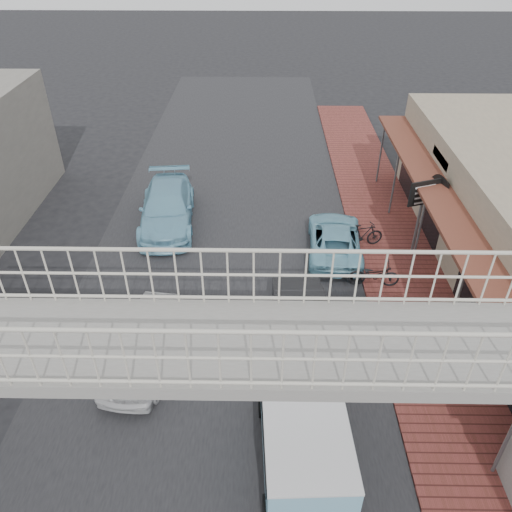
{
  "coord_description": "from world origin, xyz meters",
  "views": [
    {
      "loc": [
        1.46,
        -9.74,
        10.95
      ],
      "look_at": [
        1.25,
        3.24,
        1.8
      ],
      "focal_mm": 35.0,
      "sensor_mm": 36.0,
      "label": 1
    }
  ],
  "objects_px": {
    "white_hatchback": "(143,344)",
    "angkot_curb": "(335,239)",
    "angkot_van": "(303,431)",
    "angkot_far": "(167,208)",
    "motorcycle_far": "(363,235)",
    "dark_sedan": "(301,331)",
    "arrow_sign": "(443,190)",
    "motorcycle_near": "(374,274)"
  },
  "relations": [
    {
      "from": "white_hatchback",
      "to": "angkot_curb",
      "type": "height_order",
      "value": "white_hatchback"
    },
    {
      "from": "white_hatchback",
      "to": "angkot_van",
      "type": "xyz_separation_m",
      "value": [
        4.34,
        -3.22,
        0.58
      ]
    },
    {
      "from": "angkot_curb",
      "to": "angkot_far",
      "type": "distance_m",
      "value": 6.98
    },
    {
      "from": "white_hatchback",
      "to": "angkot_curb",
      "type": "distance_m",
      "value": 8.44
    },
    {
      "from": "angkot_far",
      "to": "angkot_van",
      "type": "height_order",
      "value": "angkot_van"
    },
    {
      "from": "angkot_curb",
      "to": "motorcycle_far",
      "type": "bearing_deg",
      "value": -163.94
    },
    {
      "from": "white_hatchback",
      "to": "dark_sedan",
      "type": "relative_size",
      "value": 0.92
    },
    {
      "from": "dark_sedan",
      "to": "arrow_sign",
      "type": "relative_size",
      "value": 1.41
    },
    {
      "from": "angkot_curb",
      "to": "angkot_van",
      "type": "height_order",
      "value": "angkot_van"
    },
    {
      "from": "motorcycle_far",
      "to": "angkot_curb",
      "type": "bearing_deg",
      "value": 87.12
    },
    {
      "from": "angkot_curb",
      "to": "arrow_sign",
      "type": "bearing_deg",
      "value": -175.04
    },
    {
      "from": "arrow_sign",
      "to": "angkot_curb",
      "type": "bearing_deg",
      "value": 160.55
    },
    {
      "from": "angkot_far",
      "to": "arrow_sign",
      "type": "distance_m",
      "value": 10.71
    },
    {
      "from": "white_hatchback",
      "to": "angkot_van",
      "type": "relative_size",
      "value": 0.98
    },
    {
      "from": "motorcycle_far",
      "to": "dark_sedan",
      "type": "bearing_deg",
      "value": 138.8
    },
    {
      "from": "dark_sedan",
      "to": "arrow_sign",
      "type": "height_order",
      "value": "arrow_sign"
    },
    {
      "from": "motorcycle_far",
      "to": "white_hatchback",
      "type": "bearing_deg",
      "value": 114.98
    },
    {
      "from": "white_hatchback",
      "to": "arrow_sign",
      "type": "bearing_deg",
      "value": 37.39
    },
    {
      "from": "dark_sedan",
      "to": "angkot_curb",
      "type": "height_order",
      "value": "dark_sedan"
    },
    {
      "from": "angkot_curb",
      "to": "motorcycle_far",
      "type": "height_order",
      "value": "angkot_curb"
    },
    {
      "from": "angkot_van",
      "to": "motorcycle_far",
      "type": "distance_m",
      "value": 9.71
    },
    {
      "from": "motorcycle_far",
      "to": "arrow_sign",
      "type": "relative_size",
      "value": 0.52
    },
    {
      "from": "arrow_sign",
      "to": "motorcycle_far",
      "type": "bearing_deg",
      "value": 155.75
    },
    {
      "from": "arrow_sign",
      "to": "dark_sedan",
      "type": "bearing_deg",
      "value": -155.41
    },
    {
      "from": "angkot_curb",
      "to": "motorcycle_near",
      "type": "bearing_deg",
      "value": 120.69
    },
    {
      "from": "angkot_far",
      "to": "motorcycle_near",
      "type": "relative_size",
      "value": 2.99
    },
    {
      "from": "angkot_far",
      "to": "motorcycle_far",
      "type": "relative_size",
      "value": 3.14
    },
    {
      "from": "angkot_van",
      "to": "dark_sedan",
      "type": "bearing_deg",
      "value": 84.26
    },
    {
      "from": "angkot_far",
      "to": "angkot_van",
      "type": "distance_m",
      "value": 12.02
    },
    {
      "from": "arrow_sign",
      "to": "angkot_far",
      "type": "bearing_deg",
      "value": 149.34
    },
    {
      "from": "motorcycle_near",
      "to": "angkot_curb",
      "type": "bearing_deg",
      "value": 29.49
    },
    {
      "from": "white_hatchback",
      "to": "dark_sedan",
      "type": "distance_m",
      "value": 4.58
    },
    {
      "from": "angkot_van",
      "to": "arrow_sign",
      "type": "bearing_deg",
      "value": 56.18
    },
    {
      "from": "motorcycle_near",
      "to": "motorcycle_far",
      "type": "height_order",
      "value": "motorcycle_far"
    },
    {
      "from": "white_hatchback",
      "to": "angkot_van",
      "type": "height_order",
      "value": "angkot_van"
    },
    {
      "from": "angkot_van",
      "to": "motorcycle_far",
      "type": "relative_size",
      "value": 2.53
    },
    {
      "from": "angkot_curb",
      "to": "angkot_van",
      "type": "distance_m",
      "value": 9.21
    },
    {
      "from": "motorcycle_far",
      "to": "motorcycle_near",
      "type": "bearing_deg",
      "value": 165.19
    },
    {
      "from": "white_hatchback",
      "to": "motorcycle_near",
      "type": "height_order",
      "value": "white_hatchback"
    },
    {
      "from": "dark_sedan",
      "to": "angkot_far",
      "type": "distance_m",
      "value": 8.78
    },
    {
      "from": "dark_sedan",
      "to": "motorcycle_near",
      "type": "height_order",
      "value": "dark_sedan"
    },
    {
      "from": "angkot_van",
      "to": "motorcycle_far",
      "type": "height_order",
      "value": "angkot_van"
    }
  ]
}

